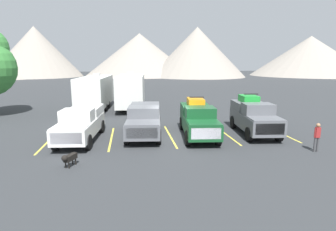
{
  "coord_description": "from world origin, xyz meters",
  "views": [
    {
      "loc": [
        -2.66,
        -16.85,
        4.91
      ],
      "look_at": [
        0.0,
        1.58,
        1.2
      ],
      "focal_mm": 29.21,
      "sensor_mm": 36.0,
      "label": 1
    }
  ],
  "objects_px": {
    "pickup_truck_b": "(144,119)",
    "pickup_truck_d": "(254,116)",
    "pickup_truck_a": "(81,123)",
    "camper_trailer_b": "(131,90)",
    "dog": "(69,158)",
    "camper_trailer_a": "(95,91)",
    "person_a": "(317,135)",
    "pickup_truck_c": "(198,119)"
  },
  "relations": [
    {
      "from": "pickup_truck_b",
      "to": "pickup_truck_d",
      "type": "distance_m",
      "value": 7.5
    },
    {
      "from": "pickup_truck_a",
      "to": "camper_trailer_b",
      "type": "height_order",
      "value": "camper_trailer_b"
    },
    {
      "from": "camper_trailer_b",
      "to": "dog",
      "type": "distance_m",
      "value": 15.81
    },
    {
      "from": "pickup_truck_a",
      "to": "dog",
      "type": "bearing_deg",
      "value": -88.14
    },
    {
      "from": "camper_trailer_a",
      "to": "person_a",
      "type": "xyz_separation_m",
      "value": [
        13.48,
        -15.21,
        -1.01
      ]
    },
    {
      "from": "pickup_truck_b",
      "to": "pickup_truck_a",
      "type": "bearing_deg",
      "value": -171.19
    },
    {
      "from": "camper_trailer_a",
      "to": "pickup_truck_a",
      "type": "bearing_deg",
      "value": -88.26
    },
    {
      "from": "pickup_truck_c",
      "to": "camper_trailer_a",
      "type": "height_order",
      "value": "camper_trailer_a"
    },
    {
      "from": "pickup_truck_d",
      "to": "dog",
      "type": "xyz_separation_m",
      "value": [
        -11.32,
        -4.66,
        -0.76
      ]
    },
    {
      "from": "pickup_truck_d",
      "to": "dog",
      "type": "bearing_deg",
      "value": -157.63
    },
    {
      "from": "pickup_truck_a",
      "to": "pickup_truck_d",
      "type": "distance_m",
      "value": 11.47
    },
    {
      "from": "camper_trailer_b",
      "to": "pickup_truck_a",
      "type": "bearing_deg",
      "value": -106.85
    },
    {
      "from": "pickup_truck_d",
      "to": "person_a",
      "type": "height_order",
      "value": "pickup_truck_d"
    },
    {
      "from": "pickup_truck_a",
      "to": "pickup_truck_c",
      "type": "height_order",
      "value": "pickup_truck_c"
    },
    {
      "from": "camper_trailer_a",
      "to": "camper_trailer_b",
      "type": "height_order",
      "value": "camper_trailer_b"
    },
    {
      "from": "pickup_truck_c",
      "to": "camper_trailer_a",
      "type": "distance_m",
      "value": 13.56
    },
    {
      "from": "pickup_truck_c",
      "to": "dog",
      "type": "distance_m",
      "value": 8.72
    },
    {
      "from": "pickup_truck_a",
      "to": "person_a",
      "type": "xyz_separation_m",
      "value": [
        13.15,
        -4.27,
        -0.18
      ]
    },
    {
      "from": "pickup_truck_d",
      "to": "camper_trailer_b",
      "type": "xyz_separation_m",
      "value": [
        -8.21,
        10.77,
        0.79
      ]
    },
    {
      "from": "camper_trailer_a",
      "to": "dog",
      "type": "distance_m",
      "value": 15.69
    },
    {
      "from": "dog",
      "to": "person_a",
      "type": "bearing_deg",
      "value": 1.76
    },
    {
      "from": "pickup_truck_b",
      "to": "camper_trailer_a",
      "type": "xyz_separation_m",
      "value": [
        -4.33,
        10.32,
        0.84
      ]
    },
    {
      "from": "pickup_truck_c",
      "to": "camper_trailer_a",
      "type": "relative_size",
      "value": 0.64
    },
    {
      "from": "pickup_truck_a",
      "to": "pickup_truck_d",
      "type": "height_order",
      "value": "pickup_truck_d"
    },
    {
      "from": "camper_trailer_b",
      "to": "dog",
      "type": "relative_size",
      "value": 8.6
    },
    {
      "from": "pickup_truck_b",
      "to": "pickup_truck_d",
      "type": "relative_size",
      "value": 1.11
    },
    {
      "from": "pickup_truck_a",
      "to": "pickup_truck_c",
      "type": "relative_size",
      "value": 0.98
    },
    {
      "from": "person_a",
      "to": "pickup_truck_a",
      "type": "bearing_deg",
      "value": 161.99
    },
    {
      "from": "pickup_truck_c",
      "to": "person_a",
      "type": "distance_m",
      "value": 7.01
    },
    {
      "from": "pickup_truck_c",
      "to": "camper_trailer_b",
      "type": "bearing_deg",
      "value": 111.53
    },
    {
      "from": "pickup_truck_b",
      "to": "camper_trailer_b",
      "type": "xyz_separation_m",
      "value": [
        -0.74,
        10.13,
        0.91
      ]
    },
    {
      "from": "person_a",
      "to": "pickup_truck_c",
      "type": "bearing_deg",
      "value": 143.27
    },
    {
      "from": "pickup_truck_a",
      "to": "camper_trailer_a",
      "type": "distance_m",
      "value": 10.97
    },
    {
      "from": "pickup_truck_b",
      "to": "camper_trailer_b",
      "type": "relative_size",
      "value": 0.72
    },
    {
      "from": "camper_trailer_b",
      "to": "person_a",
      "type": "height_order",
      "value": "camper_trailer_b"
    },
    {
      "from": "pickup_truck_c",
      "to": "dog",
      "type": "height_order",
      "value": "pickup_truck_c"
    },
    {
      "from": "pickup_truck_b",
      "to": "pickup_truck_d",
      "type": "xyz_separation_m",
      "value": [
        7.47,
        -0.64,
        0.12
      ]
    },
    {
      "from": "pickup_truck_d",
      "to": "pickup_truck_a",
      "type": "bearing_deg",
      "value": 179.92
    },
    {
      "from": "camper_trailer_a",
      "to": "camper_trailer_b",
      "type": "bearing_deg",
      "value": -2.91
    },
    {
      "from": "camper_trailer_a",
      "to": "dog",
      "type": "relative_size",
      "value": 9.45
    },
    {
      "from": "pickup_truck_b",
      "to": "camper_trailer_a",
      "type": "distance_m",
      "value": 11.22
    },
    {
      "from": "pickup_truck_b",
      "to": "pickup_truck_c",
      "type": "distance_m",
      "value": 3.6
    }
  ]
}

